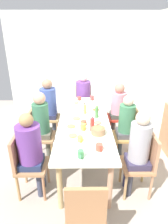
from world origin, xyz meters
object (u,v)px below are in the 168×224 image
(plate_0, at_px, (73,136))
(plate_2, at_px, (96,110))
(plate_5, at_px, (71,127))
(bottle_1, at_px, (85,109))
(bowl_0, at_px, (98,130))
(chair_1, at_px, (26,162))
(person_6, at_px, (49,104))
(plate_4, at_px, (98,123))
(cup_0, at_px, (79,98))
(cup_7, at_px, (99,147))
(person_5, at_px, (138,148))
(bottle_0, at_px, (97,112))
(person_1, at_px, (31,148))
(cup_2, at_px, (83,127))
(person_2, at_px, (118,106))
(chair_4, at_px, (130,133))
(chair_5, at_px, (143,161))
(cup_4, at_px, (84,123))
(dining_table, at_px, (84,124))
(cup_6, at_px, (80,110))
(plate_3, at_px, (76,103))
(chair_6, at_px, (46,115))
(bottle_2, at_px, (92,124))
(chair_2, at_px, (121,115))
(chair_7, at_px, (38,133))
(cup_5, at_px, (80,139))
(cup_3, at_px, (81,154))
(chair_3, at_px, (86,211))
(chair_0, at_px, (83,102))
(cup_1, at_px, (92,98))
(plate_1, at_px, (76,119))
(person_4, at_px, (125,123))
(person_7, at_px, (42,122))

(plate_0, bearing_deg, plate_2, 157.40)
(plate_5, relative_size, bottle_1, 1.14)
(bowl_0, bearing_deg, chair_1, -72.13)
(person_6, relative_size, plate_4, 5.79)
(cup_0, distance_m, cup_7, 1.88)
(person_5, distance_m, bottle_0, 1.01)
(cup_7, bearing_deg, person_1, -95.84)
(cup_7, bearing_deg, cup_2, -159.40)
(person_2, height_order, cup_0, person_2)
(plate_2, bearing_deg, chair_4, 54.92)
(chair_5, bearing_deg, cup_4, -127.06)
(person_5, distance_m, bottle_1, 1.25)
(dining_table, xyz_separation_m, plate_4, (0.14, 0.22, 0.09))
(chair_4, relative_size, cup_6, 7.89)
(cup_0, bearing_deg, plate_3, -14.47)
(chair_1, xyz_separation_m, bowl_0, (-0.32, 0.99, 0.30))
(chair_6, distance_m, bottle_2, 1.49)
(chair_4, distance_m, chair_5, 0.77)
(person_5, xyz_separation_m, cup_2, (-0.44, -0.72, 0.08))
(bowl_0, distance_m, cup_6, 0.88)
(chair_2, relative_size, bottle_2, 3.68)
(chair_7, height_order, cup_5, chair_7)
(plate_3, xyz_separation_m, cup_3, (1.78, 0.10, 0.04))
(person_1, distance_m, plate_5, 0.72)
(chair_3, xyz_separation_m, chair_4, (-1.53, 0.79, 0.00))
(chair_1, height_order, plate_2, chair_1)
(cup_2, relative_size, cup_7, 0.96)
(bottle_0, bearing_deg, chair_0, -171.36)
(plate_2, xyz_separation_m, cup_4, (0.57, -0.23, 0.02))
(cup_1, bearing_deg, cup_6, -22.96)
(plate_5, distance_m, cup_4, 0.22)
(person_2, height_order, plate_1, person_2)
(chair_4, bearing_deg, person_1, -62.73)
(plate_5, bearing_deg, dining_table, 142.05)
(cup_1, relative_size, cup_7, 0.95)
(person_6, bearing_deg, chair_0, 137.40)
(person_4, relative_size, cup_0, 9.81)
(chair_1, bearing_deg, cup_5, 98.98)
(plate_0, relative_size, plate_5, 0.91)
(chair_6, height_order, plate_2, chair_6)
(person_5, relative_size, person_6, 0.98)
(cup_6, bearing_deg, chair_4, 66.35)
(chair_7, bearing_deg, plate_3, 140.01)
(person_7, bearing_deg, cup_4, 76.42)
(chair_7, bearing_deg, chair_4, 90.00)
(plate_2, distance_m, bottle_1, 0.26)
(plate_1, height_order, cup_0, cup_0)
(plate_1, distance_m, bottle_1, 0.30)
(person_2, bearing_deg, bottle_2, -27.33)
(plate_1, distance_m, bowl_0, 0.58)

